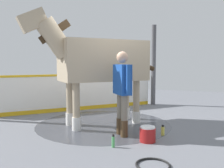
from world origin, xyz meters
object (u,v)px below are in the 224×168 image
handler (122,87)px  wash_bucket (148,134)px  bottle_spray (113,141)px  bottle_shampoo (163,130)px  hose_coil (153,165)px  horse (99,62)px

handler → wash_bucket: size_ratio=5.67×
wash_bucket → bottle_spray: bearing=137.8°
bottle_shampoo → hose_coil: 1.60m
handler → hose_coil: size_ratio=3.37×
handler → bottle_shampoo: 1.24m
bottle_spray → hose_coil: size_ratio=0.46×
handler → wash_bucket: bearing=-61.2°
horse → wash_bucket: size_ratio=8.71×
horse → bottle_spray: (-1.37, -0.92, -1.42)m
horse → handler: bearing=94.8°
handler → hose_coil: (-1.27, -0.94, -0.99)m
horse → hose_coil: horse is taller
bottle_shampoo → hose_coil: bottle_shampoo is taller
handler → bottle_shampoo: size_ratio=7.82×
bottle_spray → wash_bucket: bearing=-42.2°
bottle_shampoo → wash_bucket: bearing=159.8°
wash_bucket → bottle_shampoo: bearing=-20.2°
bottle_shampoo → bottle_spray: bearing=147.3°
bottle_shampoo → bottle_spray: (-1.06, 0.68, 0.01)m
horse → bottle_spray: size_ratio=11.22×
bottle_spray → hose_coil: 0.99m
handler → hose_coil: handler is taller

